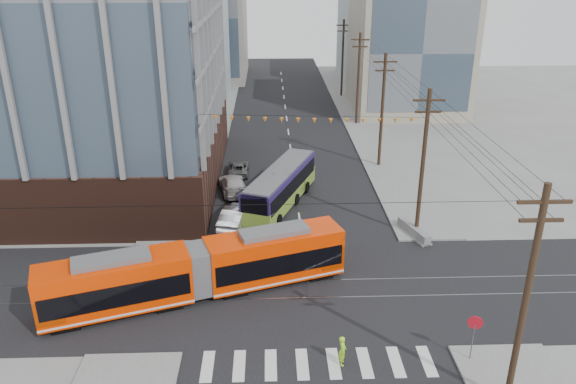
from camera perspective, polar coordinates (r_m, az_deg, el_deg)
The scene contains 16 objects.
ground at distance 32.23m, azimuth 2.59°, elevation -13.63°, with size 160.00×160.00×0.00m, color slate.
office_building at distance 52.86m, azimuth -24.85°, elevation 15.56°, with size 30.00×25.00×28.60m, color #381E16.
bg_bldg_nw_near at distance 79.85m, azimuth -13.07°, elevation 14.94°, with size 18.00×16.00×18.00m, color #8C99A5.
bg_bldg_ne_near at distance 76.89m, azimuth 12.13°, elevation 13.98°, with size 14.00×14.00×16.00m, color gray.
bg_bldg_nw_far at distance 98.95m, azimuth -9.24°, elevation 17.22°, with size 16.00×18.00×20.00m, color gray.
bg_bldg_ne_far at distance 96.78m, azimuth 10.46°, elevation 15.23°, with size 16.00×16.00×14.00m, color #8C99A5.
utility_pole_near at distance 26.40m, azimuth 22.95°, elevation -10.31°, with size 0.30×0.30×11.00m, color black.
utility_pole_far at distance 83.67m, azimuth 5.56°, elevation 13.31°, with size 0.30×0.30×11.00m, color black.
streetcar at distance 34.39m, azimuth -9.09°, elevation -7.85°, with size 18.24×2.57×3.52m, color #EF3100, non-canonical shape.
city_bus at distance 46.25m, azimuth -0.75°, elevation 0.54°, with size 2.47×11.38×3.22m, color #24184C, non-canonical shape.
parked_car_silver at distance 43.13m, azimuth -5.34°, elevation -2.46°, with size 1.69×4.84×1.60m, color #B9BDC1.
parked_car_white at distance 49.29m, azimuth -5.62°, elevation 0.78°, with size 2.09×5.15×1.49m, color beige.
parked_car_grey at distance 53.57m, azimuth -5.06°, elevation 2.45°, with size 1.94×4.21×1.17m, color #535353.
pedestrian at distance 29.45m, azimuth 5.55°, elevation -15.73°, with size 0.60×0.40×1.65m, color #A4FC21.
stop_sign at distance 30.67m, azimuth 18.24°, elevation -14.12°, with size 0.78×0.78×2.56m, color #B40F1D, non-canonical shape.
jersey_barrier at distance 42.67m, azimuth 12.64°, elevation -3.88°, with size 0.84×3.73×0.75m, color gray.
Camera 1 is at (-2.35, -25.84, 19.12)m, focal length 35.00 mm.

